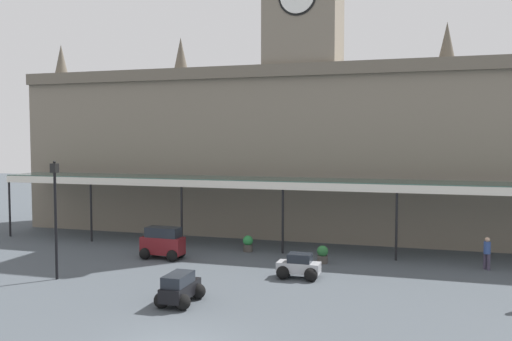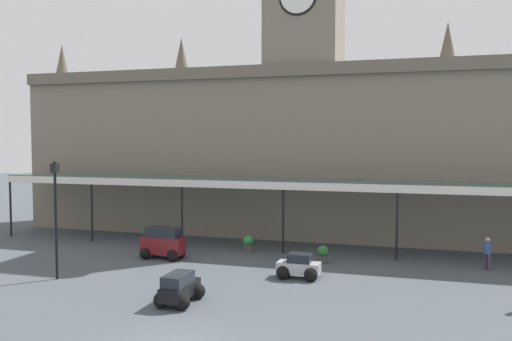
{
  "view_description": "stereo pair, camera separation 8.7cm",
  "coord_description": "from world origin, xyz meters",
  "px_view_note": "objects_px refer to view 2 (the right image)",
  "views": [
    {
      "loc": [
        7.11,
        -14.72,
        6.68
      ],
      "look_at": [
        0.0,
        9.53,
        5.17
      ],
      "focal_mm": 37.13,
      "sensor_mm": 36.0,
      "label": 1
    },
    {
      "loc": [
        7.2,
        -14.69,
        6.68
      ],
      "look_at": [
        0.0,
        9.53,
        5.17
      ],
      "focal_mm": 37.13,
      "sensor_mm": 36.0,
      "label": 2
    }
  ],
  "objects_px": {
    "car_black_estate": "(180,290)",
    "pedestrian_crossing_forecourt": "(487,252)",
    "planter_forecourt_centre": "(323,254)",
    "victorian_lamppost": "(56,207)",
    "car_silver_sedan": "(299,268)",
    "car_maroon_van": "(163,244)",
    "planter_by_canopy": "(248,243)"
  },
  "relations": [
    {
      "from": "victorian_lamppost",
      "to": "car_black_estate",
      "type": "bearing_deg",
      "value": -13.86
    },
    {
      "from": "planter_forecourt_centre",
      "to": "planter_by_canopy",
      "type": "bearing_deg",
      "value": 160.27
    },
    {
      "from": "car_black_estate",
      "to": "planter_forecourt_centre",
      "type": "xyz_separation_m",
      "value": [
        4.43,
        8.58,
        -0.07
      ]
    },
    {
      "from": "car_silver_sedan",
      "to": "planter_by_canopy",
      "type": "xyz_separation_m",
      "value": [
        -4.12,
        5.03,
        -0.01
      ]
    },
    {
      "from": "car_black_estate",
      "to": "victorian_lamppost",
      "type": "distance_m",
      "value": 7.97
    },
    {
      "from": "victorian_lamppost",
      "to": "planter_by_canopy",
      "type": "xyz_separation_m",
      "value": [
        6.9,
        8.5,
        -2.97
      ]
    },
    {
      "from": "car_maroon_van",
      "to": "car_black_estate",
      "type": "height_order",
      "value": "car_maroon_van"
    },
    {
      "from": "planter_by_canopy",
      "to": "car_black_estate",
      "type": "bearing_deg",
      "value": -88.34
    },
    {
      "from": "car_silver_sedan",
      "to": "car_black_estate",
      "type": "xyz_separation_m",
      "value": [
        -3.83,
        -5.25,
        0.06
      ]
    },
    {
      "from": "car_maroon_van",
      "to": "car_silver_sedan",
      "type": "bearing_deg",
      "value": -13.26
    },
    {
      "from": "car_silver_sedan",
      "to": "planter_by_canopy",
      "type": "height_order",
      "value": "car_silver_sedan"
    },
    {
      "from": "car_black_estate",
      "to": "pedestrian_crossing_forecourt",
      "type": "xyz_separation_m",
      "value": [
        12.72,
        9.56,
        0.34
      ]
    },
    {
      "from": "car_silver_sedan",
      "to": "planter_forecourt_centre",
      "type": "height_order",
      "value": "car_silver_sedan"
    },
    {
      "from": "victorian_lamppost",
      "to": "planter_forecourt_centre",
      "type": "bearing_deg",
      "value": 30.33
    },
    {
      "from": "car_black_estate",
      "to": "pedestrian_crossing_forecourt",
      "type": "distance_m",
      "value": 15.92
    },
    {
      "from": "car_maroon_van",
      "to": "planter_by_canopy",
      "type": "bearing_deg",
      "value": 37.74
    },
    {
      "from": "pedestrian_crossing_forecourt",
      "to": "victorian_lamppost",
      "type": "relative_size",
      "value": 0.29
    },
    {
      "from": "victorian_lamppost",
      "to": "planter_by_canopy",
      "type": "distance_m",
      "value": 11.35
    },
    {
      "from": "car_silver_sedan",
      "to": "pedestrian_crossing_forecourt",
      "type": "height_order",
      "value": "pedestrian_crossing_forecourt"
    },
    {
      "from": "car_maroon_van",
      "to": "pedestrian_crossing_forecourt",
      "type": "height_order",
      "value": "car_maroon_van"
    },
    {
      "from": "car_black_estate",
      "to": "pedestrian_crossing_forecourt",
      "type": "bearing_deg",
      "value": 36.93
    },
    {
      "from": "car_black_estate",
      "to": "planter_forecourt_centre",
      "type": "height_order",
      "value": "car_black_estate"
    },
    {
      "from": "car_black_estate",
      "to": "victorian_lamppost",
      "type": "height_order",
      "value": "victorian_lamppost"
    },
    {
      "from": "car_silver_sedan",
      "to": "car_maroon_van",
      "type": "height_order",
      "value": "car_maroon_van"
    },
    {
      "from": "planter_forecourt_centre",
      "to": "victorian_lamppost",
      "type": "bearing_deg",
      "value": -149.67
    },
    {
      "from": "pedestrian_crossing_forecourt",
      "to": "car_maroon_van",
      "type": "bearing_deg",
      "value": -172.01
    },
    {
      "from": "victorian_lamppost",
      "to": "planter_forecourt_centre",
      "type": "xyz_separation_m",
      "value": [
        11.64,
        6.81,
        -2.97
      ]
    },
    {
      "from": "car_black_estate",
      "to": "planter_forecourt_centre",
      "type": "bearing_deg",
      "value": 62.69
    },
    {
      "from": "planter_forecourt_centre",
      "to": "planter_by_canopy",
      "type": "height_order",
      "value": "same"
    },
    {
      "from": "car_black_estate",
      "to": "planter_by_canopy",
      "type": "xyz_separation_m",
      "value": [
        -0.3,
        10.28,
        -0.07
      ]
    },
    {
      "from": "car_silver_sedan",
      "to": "victorian_lamppost",
      "type": "bearing_deg",
      "value": -162.51
    },
    {
      "from": "victorian_lamppost",
      "to": "planter_by_canopy",
      "type": "relative_size",
      "value": 5.9
    }
  ]
}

